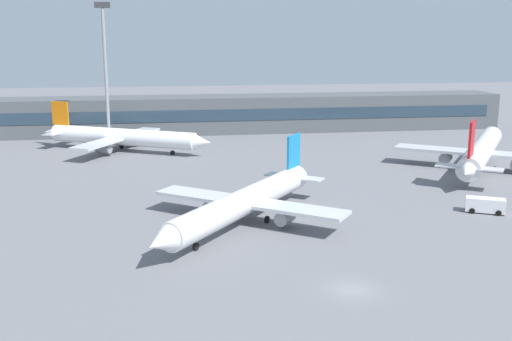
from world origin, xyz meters
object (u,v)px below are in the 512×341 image
at_px(airplane_mid, 482,150).
at_px(airplane_far, 123,137).
at_px(airplane_near, 244,202).
at_px(service_van_white, 485,205).
at_px(floodlight_tower_west, 105,67).

relative_size(airplane_mid, airplane_far, 1.04).
distance_m(airplane_near, airplane_far, 56.62).
bearing_deg(airplane_near, service_van_white, 0.37).
height_order(airplane_near, floodlight_tower_west, floodlight_tower_west).
distance_m(airplane_mid, airplane_far, 71.22).
bearing_deg(airplane_near, airplane_far, 109.12).
bearing_deg(airplane_mid, airplane_near, -150.43).
distance_m(airplane_far, service_van_white, 74.62).
xyz_separation_m(airplane_near, floodlight_tower_west, (-21.92, 58.72, 14.50)).
distance_m(airplane_near, floodlight_tower_west, 64.33).
distance_m(service_van_white, floodlight_tower_west, 82.33).
bearing_deg(floodlight_tower_west, airplane_near, -69.53).
height_order(airplane_far, floodlight_tower_west, floodlight_tower_west).
xyz_separation_m(airplane_near, airplane_mid, (47.55, 26.97, 0.40)).
relative_size(airplane_mid, service_van_white, 6.87).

